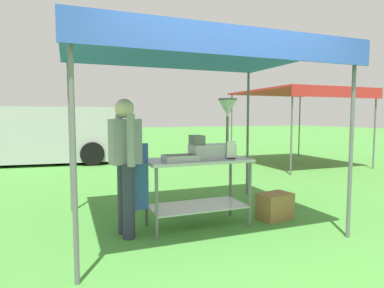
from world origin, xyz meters
TOP-DOWN VIEW (x-y plane):
  - ground_plane at (0.00, 6.00)m, footprint 70.00×70.00m
  - stall_canopy at (0.05, 1.12)m, footprint 3.19×2.49m
  - donut_cart at (0.05, 1.02)m, footprint 1.32×0.62m
  - donut_tray at (-0.21, 0.94)m, footprint 0.41×0.27m
  - donut_fryer at (0.30, 1.03)m, footprint 0.62×0.28m
  - menu_sign at (0.45, 0.87)m, footprint 0.13×0.05m
  - vendor at (-0.85, 1.01)m, footprint 0.46×0.54m
  - supply_crate at (1.15, 0.91)m, footprint 0.51×0.38m
  - van_silver at (-2.19, 8.09)m, footprint 4.97×2.45m
  - neighbour_tent at (4.90, 5.11)m, footprint 2.92×3.25m

SIDE VIEW (x-z plane):
  - ground_plane at x=0.00m, z-range 0.00..0.00m
  - supply_crate at x=1.15m, z-range 0.00..0.36m
  - donut_cart at x=0.05m, z-range 0.20..1.07m
  - van_silver at x=-2.19m, z-range 0.03..1.72m
  - donut_tray at x=-0.21m, z-range 0.86..0.93m
  - vendor at x=-0.85m, z-range 0.10..1.71m
  - menu_sign at x=0.45m, z-range 0.85..1.08m
  - donut_fryer at x=0.30m, z-range 0.75..1.52m
  - neighbour_tent at x=4.90m, z-range 1.02..3.19m
  - stall_canopy at x=0.05m, z-range 1.05..3.29m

